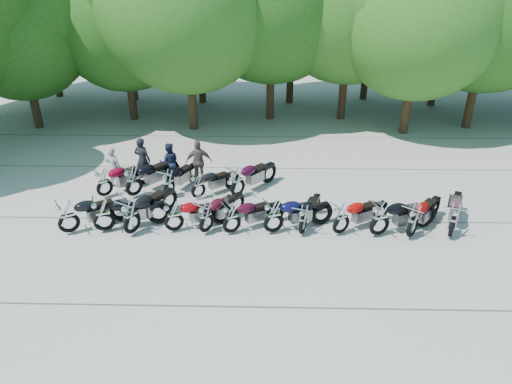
{
  "coord_description": "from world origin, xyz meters",
  "views": [
    {
      "loc": [
        0.32,
        -12.26,
        8.07
      ],
      "look_at": [
        0.0,
        1.5,
        1.1
      ],
      "focal_mm": 32.0,
      "sensor_mm": 36.0,
      "label": 1
    }
  ],
  "objects_px": {
    "motorcycle_11": "(453,219)",
    "motorcycle_13": "(133,180)",
    "motorcycle_14": "(169,182)",
    "motorcycle_2": "(131,215)",
    "motorcycle_12": "(104,182)",
    "motorcycle_6": "(274,215)",
    "motorcycle_0": "(68,216)",
    "motorcycle_3": "(174,215)",
    "motorcycle_5": "(232,217)",
    "motorcycle_4": "(206,216)",
    "rider_3": "(143,160)",
    "motorcycle_10": "(413,220)",
    "rider_0": "(114,167)",
    "motorcycle_15": "(198,185)",
    "motorcycle_7": "(303,219)",
    "rider_1": "(169,162)",
    "motorcycle_1": "(103,214)",
    "rider_2": "(199,162)",
    "motorcycle_16": "(238,181)",
    "motorcycle_8": "(342,217)"
  },
  "relations": [
    {
      "from": "motorcycle_13",
      "to": "rider_1",
      "type": "distance_m",
      "value": 1.85
    },
    {
      "from": "rider_1",
      "to": "motorcycle_7",
      "type": "bearing_deg",
      "value": 132.68
    },
    {
      "from": "motorcycle_10",
      "to": "rider_3",
      "type": "xyz_separation_m",
      "value": [
        -9.73,
        4.14,
        0.26
      ]
    },
    {
      "from": "motorcycle_0",
      "to": "rider_0",
      "type": "relative_size",
      "value": 1.43
    },
    {
      "from": "motorcycle_11",
      "to": "motorcycle_13",
      "type": "distance_m",
      "value": 11.35
    },
    {
      "from": "motorcycle_13",
      "to": "rider_0",
      "type": "bearing_deg",
      "value": -2.34
    },
    {
      "from": "motorcycle_13",
      "to": "motorcycle_8",
      "type": "bearing_deg",
      "value": -159.95
    },
    {
      "from": "motorcycle_10",
      "to": "motorcycle_4",
      "type": "bearing_deg",
      "value": 38.84
    },
    {
      "from": "motorcycle_4",
      "to": "rider_3",
      "type": "height_order",
      "value": "rider_3"
    },
    {
      "from": "motorcycle_0",
      "to": "motorcycle_10",
      "type": "relative_size",
      "value": 1.01
    },
    {
      "from": "motorcycle_4",
      "to": "motorcycle_16",
      "type": "relative_size",
      "value": 0.92
    },
    {
      "from": "motorcycle_16",
      "to": "rider_3",
      "type": "relative_size",
      "value": 1.34
    },
    {
      "from": "motorcycle_11",
      "to": "rider_3",
      "type": "xyz_separation_m",
      "value": [
        -11.02,
        4.07,
        0.25
      ]
    },
    {
      "from": "motorcycle_4",
      "to": "rider_1",
      "type": "bearing_deg",
      "value": -30.06
    },
    {
      "from": "motorcycle_3",
      "to": "motorcycle_5",
      "type": "xyz_separation_m",
      "value": [
        1.91,
        -0.08,
        0.0
      ]
    },
    {
      "from": "motorcycle_14",
      "to": "motorcycle_15",
      "type": "relative_size",
      "value": 1.08
    },
    {
      "from": "motorcycle_10",
      "to": "rider_2",
      "type": "bearing_deg",
      "value": 11.58
    },
    {
      "from": "motorcycle_0",
      "to": "motorcycle_7",
      "type": "bearing_deg",
      "value": -121.14
    },
    {
      "from": "motorcycle_10",
      "to": "rider_0",
      "type": "bearing_deg",
      "value": 21.77
    },
    {
      "from": "motorcycle_0",
      "to": "rider_3",
      "type": "relative_size",
      "value": 1.29
    },
    {
      "from": "motorcycle_2",
      "to": "motorcycle_6",
      "type": "bearing_deg",
      "value": -149.42
    },
    {
      "from": "motorcycle_0",
      "to": "motorcycle_15",
      "type": "xyz_separation_m",
      "value": [
        3.9,
        2.58,
        -0.08
      ]
    },
    {
      "from": "motorcycle_13",
      "to": "motorcycle_14",
      "type": "relative_size",
      "value": 1.12
    },
    {
      "from": "motorcycle_6",
      "to": "rider_2",
      "type": "bearing_deg",
      "value": 15.52
    },
    {
      "from": "motorcycle_0",
      "to": "motorcycle_11",
      "type": "height_order",
      "value": "motorcycle_11"
    },
    {
      "from": "motorcycle_15",
      "to": "motorcycle_11",
      "type": "bearing_deg",
      "value": -144.88
    },
    {
      "from": "rider_2",
      "to": "rider_3",
      "type": "height_order",
      "value": "rider_3"
    },
    {
      "from": "motorcycle_10",
      "to": "motorcycle_13",
      "type": "xyz_separation_m",
      "value": [
        -9.75,
        2.69,
        0.05
      ]
    },
    {
      "from": "motorcycle_3",
      "to": "motorcycle_6",
      "type": "relative_size",
      "value": 0.92
    },
    {
      "from": "motorcycle_7",
      "to": "motorcycle_15",
      "type": "distance_m",
      "value": 4.49
    },
    {
      "from": "motorcycle_5",
      "to": "rider_1",
      "type": "bearing_deg",
      "value": 4.87
    },
    {
      "from": "motorcycle_5",
      "to": "motorcycle_12",
      "type": "bearing_deg",
      "value": 33.47
    },
    {
      "from": "motorcycle_2",
      "to": "motorcycle_12",
      "type": "distance_m",
      "value": 3.16
    },
    {
      "from": "motorcycle_2",
      "to": "motorcycle_16",
      "type": "bearing_deg",
      "value": -111.67
    },
    {
      "from": "motorcycle_0",
      "to": "motorcycle_6",
      "type": "bearing_deg",
      "value": -120.73
    },
    {
      "from": "motorcycle_2",
      "to": "motorcycle_6",
      "type": "xyz_separation_m",
      "value": [
        4.64,
        0.15,
        -0.03
      ]
    },
    {
      "from": "motorcycle_4",
      "to": "motorcycle_6",
      "type": "distance_m",
      "value": 2.21
    },
    {
      "from": "motorcycle_0",
      "to": "motorcycle_4",
      "type": "height_order",
      "value": "motorcycle_0"
    },
    {
      "from": "rider_1",
      "to": "motorcycle_16",
      "type": "bearing_deg",
      "value": 144.17
    },
    {
      "from": "motorcycle_11",
      "to": "rider_1",
      "type": "relative_size",
      "value": 1.48
    },
    {
      "from": "rider_1",
      "to": "rider_0",
      "type": "bearing_deg",
      "value": 7.46
    },
    {
      "from": "motorcycle_5",
      "to": "rider_0",
      "type": "distance_m",
      "value": 5.99
    },
    {
      "from": "motorcycle_2",
      "to": "motorcycle_14",
      "type": "distance_m",
      "value": 2.74
    },
    {
      "from": "motorcycle_2",
      "to": "motorcycle_15",
      "type": "relative_size",
      "value": 1.21
    },
    {
      "from": "motorcycle_8",
      "to": "motorcycle_16",
      "type": "xyz_separation_m",
      "value": [
        -3.54,
        2.59,
        0.05
      ]
    },
    {
      "from": "motorcycle_7",
      "to": "motorcycle_3",
      "type": "bearing_deg",
      "value": 20.53
    },
    {
      "from": "motorcycle_6",
      "to": "rider_1",
      "type": "bearing_deg",
      "value": 24.31
    },
    {
      "from": "motorcycle_1",
      "to": "motorcycle_4",
      "type": "height_order",
      "value": "motorcycle_1"
    },
    {
      "from": "motorcycle_3",
      "to": "motorcycle_16",
      "type": "bearing_deg",
      "value": -58.49
    },
    {
      "from": "motorcycle_3",
      "to": "rider_3",
      "type": "xyz_separation_m",
      "value": [
        -1.97,
        3.95,
        0.3
      ]
    }
  ]
}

